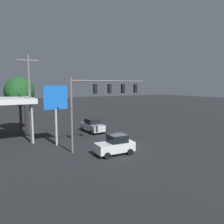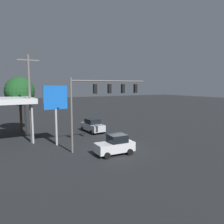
{
  "view_description": "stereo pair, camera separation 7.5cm",
  "coord_description": "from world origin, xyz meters",
  "px_view_note": "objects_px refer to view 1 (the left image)",
  "views": [
    {
      "loc": [
        12.18,
        19.01,
        6.77
      ],
      "look_at": [
        0.0,
        -2.0,
        3.78
      ],
      "focal_mm": 35.0,
      "sensor_mm": 36.0,
      "label": 1
    },
    {
      "loc": [
        12.12,
        19.05,
        6.77
      ],
      "look_at": [
        0.0,
        -2.0,
        3.78
      ],
      "focal_mm": 35.0,
      "sensor_mm": 36.0,
      "label": 2
    }
  ],
  "objects_px": {
    "sedan_waiting": "(92,126)",
    "street_tree": "(19,91)",
    "traffic_signal_assembly": "(103,95)",
    "hatchback_crossing": "(115,145)",
    "price_sign": "(55,101)",
    "utility_pole": "(30,97)"
  },
  "relations": [
    {
      "from": "traffic_signal_assembly",
      "to": "street_tree",
      "type": "distance_m",
      "value": 14.63
    },
    {
      "from": "hatchback_crossing",
      "to": "street_tree",
      "type": "height_order",
      "value": "street_tree"
    },
    {
      "from": "price_sign",
      "to": "hatchback_crossing",
      "type": "xyz_separation_m",
      "value": [
        -4.05,
        6.23,
        -4.09
      ]
    },
    {
      "from": "hatchback_crossing",
      "to": "traffic_signal_assembly",
      "type": "bearing_deg",
      "value": -87.83
    },
    {
      "from": "traffic_signal_assembly",
      "to": "hatchback_crossing",
      "type": "height_order",
      "value": "traffic_signal_assembly"
    },
    {
      "from": "hatchback_crossing",
      "to": "street_tree",
      "type": "xyz_separation_m",
      "value": [
        6.52,
        -15.74,
        4.94
      ]
    },
    {
      "from": "price_sign",
      "to": "hatchback_crossing",
      "type": "height_order",
      "value": "price_sign"
    },
    {
      "from": "price_sign",
      "to": "sedan_waiting",
      "type": "bearing_deg",
      "value": -146.62
    },
    {
      "from": "street_tree",
      "to": "sedan_waiting",
      "type": "bearing_deg",
      "value": 149.51
    },
    {
      "from": "utility_pole",
      "to": "hatchback_crossing",
      "type": "bearing_deg",
      "value": 126.09
    },
    {
      "from": "traffic_signal_assembly",
      "to": "street_tree",
      "type": "relative_size",
      "value": 1.11
    },
    {
      "from": "sedan_waiting",
      "to": "hatchback_crossing",
      "type": "height_order",
      "value": "hatchback_crossing"
    },
    {
      "from": "price_sign",
      "to": "sedan_waiting",
      "type": "height_order",
      "value": "price_sign"
    },
    {
      "from": "price_sign",
      "to": "hatchback_crossing",
      "type": "relative_size",
      "value": 1.74
    },
    {
      "from": "traffic_signal_assembly",
      "to": "utility_pole",
      "type": "xyz_separation_m",
      "value": [
        6.34,
        -6.04,
        -0.36
      ]
    },
    {
      "from": "price_sign",
      "to": "street_tree",
      "type": "bearing_deg",
      "value": -75.44
    },
    {
      "from": "sedan_waiting",
      "to": "utility_pole",
      "type": "bearing_deg",
      "value": -81.63
    },
    {
      "from": "sedan_waiting",
      "to": "hatchback_crossing",
      "type": "xyz_separation_m",
      "value": [
        2.41,
        10.48,
        -0.0
      ]
    },
    {
      "from": "hatchback_crossing",
      "to": "sedan_waiting",
      "type": "bearing_deg",
      "value": -100.68
    },
    {
      "from": "sedan_waiting",
      "to": "street_tree",
      "type": "height_order",
      "value": "street_tree"
    },
    {
      "from": "price_sign",
      "to": "sedan_waiting",
      "type": "xyz_separation_m",
      "value": [
        -6.46,
        -4.25,
        -4.09
      ]
    },
    {
      "from": "traffic_signal_assembly",
      "to": "hatchback_crossing",
      "type": "distance_m",
      "value": 5.48
    }
  ]
}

